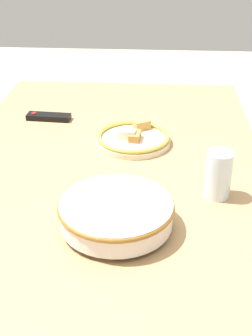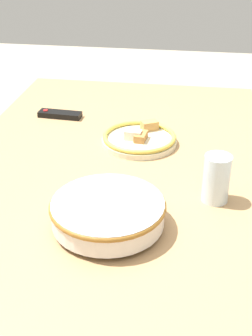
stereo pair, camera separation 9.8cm
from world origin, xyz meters
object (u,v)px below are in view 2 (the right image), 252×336
at_px(noodle_bowl, 108,212).
at_px(tv_remote, 60,114).
at_px(drinking_glass, 216,179).
at_px(food_plate, 139,139).

xyz_separation_m(noodle_bowl, tv_remote, (0.63, 0.30, -0.03)).
height_order(tv_remote, drinking_glass, drinking_glass).
bearing_deg(noodle_bowl, drinking_glass, -58.03).
xyz_separation_m(noodle_bowl, drinking_glass, (0.16, -0.25, 0.02)).
relative_size(tv_remote, drinking_glass, 1.24).
height_order(noodle_bowl, tv_remote, noodle_bowl).
bearing_deg(food_plate, noodle_bowl, 178.07).
relative_size(noodle_bowl, drinking_glass, 2.14).
relative_size(noodle_bowl, food_plate, 1.14).
height_order(food_plate, drinking_glass, drinking_glass).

